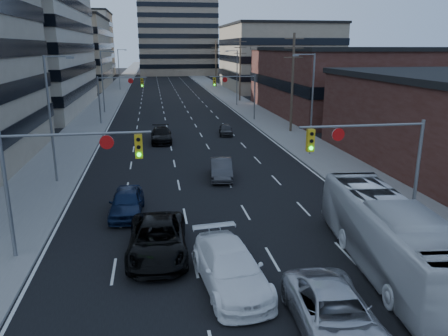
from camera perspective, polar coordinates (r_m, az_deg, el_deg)
The scene contains 28 objects.
road_surface at distance 142.17m, azimuth -8.04°, elevation 11.58°, with size 18.00×300.00×0.02m, color black.
sidewalk_left at distance 142.35m, azimuth -12.77°, elevation 11.38°, with size 5.00×300.00×0.15m, color slate.
sidewalk_right at distance 142.90m, azimuth -3.33°, elevation 11.74°, with size 5.00×300.00×0.15m, color slate.
office_left_far at distance 113.70m, azimuth -20.33°, elevation 13.86°, with size 20.00×30.00×16.00m, color gray.
storefront_right_mid at distance 67.79m, azimuth 14.86°, elevation 10.80°, with size 20.00×30.00×9.00m, color #472119.
office_right_far at distance 103.79m, azimuth 6.82°, elevation 14.06°, with size 22.00×28.00×14.00m, color gray.
bg_block_left at distance 153.79m, azimuth -19.14°, elevation 14.92°, with size 24.00×24.00×20.00m, color #ADA089.
bg_block_right at distance 146.20m, azimuth 4.89°, elevation 14.13°, with size 22.00×22.00×12.00m, color gray.
signal_near_left at distance 20.88m, azimuth -20.19°, elevation 0.13°, with size 6.59×0.33×6.00m.
signal_near_right at distance 23.17m, azimuth 18.92°, elevation 1.71°, with size 6.59×0.33×6.00m.
signal_far_left at distance 57.20m, azimuth -13.74°, elevation 9.88°, with size 6.09×0.33×6.00m.
signal_far_right at distance 58.11m, azimuth 1.78°, elevation 10.39°, with size 6.09×0.33×6.00m.
utility_pole_block at distance 50.42m, azimuth 8.94°, elevation 11.11°, with size 2.20×0.28×11.00m.
utility_pole_midblock at distance 79.44m, azimuth 2.11°, elevation 12.84°, with size 2.20×0.28×11.00m.
utility_pole_distant at distance 108.99m, azimuth -1.07°, elevation 13.59°, with size 2.20×0.28×11.00m.
streetlight_left_near at distance 32.86m, azimuth -21.54°, elevation 6.64°, with size 2.03×0.22×9.00m.
streetlight_left_mid at distance 67.32m, azimuth -15.47°, elevation 11.20°, with size 2.03×0.22×9.00m.
streetlight_left_far at distance 102.14m, azimuth -13.49°, elevation 12.64°, with size 2.03×0.22×9.00m.
streetlight_right_near at distance 39.54m, azimuth 11.24°, elevation 8.76°, with size 2.03×0.22×9.00m.
streetlight_right_far at distance 73.24m, azimuth 1.59°, elevation 12.05°, with size 2.03×0.22×9.00m.
black_pickup at distance 20.97m, azimuth -8.67°, elevation -9.20°, with size 2.71×5.89×1.64m, color black.
white_van at distance 18.25m, azimuth 0.85°, elevation -12.87°, with size 2.37×5.83×1.69m, color white.
silver_suv at distance 16.03m, azimuth 14.30°, elevation -18.07°, with size 2.61×5.66×1.57m, color #BABABF.
transit_bus at distance 20.54m, azimuth 20.82°, elevation -8.31°, with size 2.66×11.36×3.16m, color silver.
sedan_blue at distance 26.15m, azimuth -12.59°, elevation -4.37°, with size 1.87×4.64×1.58m, color #0D1935.
sedan_grey_center at distance 32.60m, azimuth -0.36°, elevation -0.11°, with size 1.54×4.42×1.46m, color #343437.
sedan_black_far at distance 45.57m, azimuth -8.20°, elevation 4.28°, with size 2.10×5.15×1.50m, color black.
sedan_grey_right at distance 48.94m, azimuth 0.23°, elevation 5.06°, with size 1.45×3.60×1.23m, color #2C2C2F.
Camera 1 is at (-3.38, -11.81, 9.54)m, focal length 35.00 mm.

